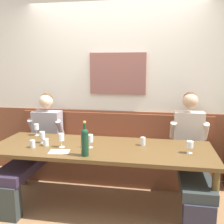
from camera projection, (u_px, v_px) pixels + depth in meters
ground_plane at (100, 211)px, 3.01m from camera, size 6.80×6.80×0.02m
room_wall_back at (115, 81)px, 3.80m from camera, size 6.80×0.12×2.80m
wood_wainscot_panel at (115, 143)px, 3.92m from camera, size 6.80×0.03×0.97m
wall_bench at (112, 161)px, 3.75m from camera, size 2.79×0.42×0.94m
dining_table at (101, 153)px, 2.98m from camera, size 2.49×0.87×0.72m
person_left_seat at (36, 144)px, 3.48m from camera, size 0.50×1.33×1.24m
person_center_right_seat at (191, 151)px, 3.13m from camera, size 0.49×1.32×1.29m
wine_bottle_amber_mid at (85, 141)px, 2.65m from camera, size 0.08×0.08×0.36m
wine_glass_center_front at (42, 135)px, 3.10m from camera, size 0.06×0.06×0.14m
wine_glass_left_end at (61, 138)px, 2.94m from camera, size 0.07×0.07×0.16m
wine_glass_right_end at (36, 127)px, 3.42m from camera, size 0.06×0.06×0.15m
wine_glass_near_bucket at (190, 145)px, 2.74m from camera, size 0.07×0.07×0.13m
wine_glass_by_bottle at (90, 139)px, 2.92m from camera, size 0.07×0.07×0.15m
water_tumbler_left at (143, 141)px, 3.01m from camera, size 0.06×0.06×0.10m
water_tumbler_right at (33, 144)px, 2.94m from camera, size 0.06×0.06×0.08m
water_tumbler_center at (46, 142)px, 3.00m from camera, size 0.07×0.07×0.08m
tasting_sheet_left_guest at (59, 152)px, 2.80m from camera, size 0.23×0.18×0.00m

